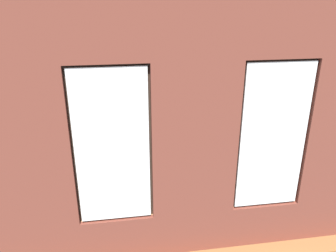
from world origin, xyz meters
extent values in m
cube|color=brown|center=(0.00, 0.00, -0.05)|extent=(6.66, 5.59, 0.10)
cube|color=brown|center=(0.00, 2.42, 1.78)|extent=(1.06, 0.16, 3.56)
cube|color=brown|center=(-0.98, 2.42, 0.31)|extent=(0.91, 0.16, 0.61)
cube|color=brown|center=(-0.98, 2.42, 3.07)|extent=(0.91, 0.16, 0.99)
cube|color=white|center=(-0.98, 2.46, 1.60)|extent=(0.85, 0.03, 1.90)
cube|color=#38281E|center=(-0.98, 2.40, 1.60)|extent=(0.91, 0.04, 1.96)
cube|color=brown|center=(0.98, 2.42, 0.31)|extent=(0.91, 0.16, 0.61)
cube|color=brown|center=(0.98, 2.42, 3.07)|extent=(0.91, 0.16, 0.99)
cube|color=white|center=(0.98, 2.46, 1.60)|extent=(0.85, 0.03, 1.90)
cube|color=#38281E|center=(0.98, 2.40, 1.60)|extent=(0.91, 0.04, 1.96)
cube|color=tan|center=(0.00, 2.32, 0.58)|extent=(3.08, 0.24, 0.06)
cube|color=black|center=(0.00, 2.33, 2.05)|extent=(0.41, 0.03, 0.51)
cube|color=teal|center=(0.00, 2.31, 2.05)|extent=(0.35, 0.01, 0.45)
cube|color=black|center=(0.46, 1.72, 0.21)|extent=(1.86, 0.85, 0.42)
cube|color=black|center=(0.46, 2.04, 0.61)|extent=(1.86, 0.24, 0.38)
cube|color=black|center=(-0.36, 1.72, 0.52)|extent=(0.22, 0.85, 0.24)
cube|color=black|center=(1.29, 1.72, 0.52)|extent=(0.22, 0.85, 0.24)
cube|color=black|center=(0.11, 1.68, 0.48)|extent=(0.65, 0.65, 0.12)
cube|color=black|center=(0.82, 1.68, 0.48)|extent=(0.65, 0.65, 0.12)
cube|color=black|center=(-2.28, 0.41, 0.21)|extent=(0.91, 2.08, 0.42)
cube|color=black|center=(-2.60, 0.41, 0.61)|extent=(0.30, 2.07, 0.38)
cube|color=black|center=(-2.25, -0.51, 0.52)|extent=(0.86, 0.24, 0.24)
cube|color=black|center=(-2.30, 1.33, 0.52)|extent=(0.86, 0.24, 0.24)
cube|color=black|center=(-2.23, 0.01, 0.48)|extent=(0.67, 0.76, 0.12)
cube|color=black|center=(-2.25, 0.82, 0.48)|extent=(0.67, 0.76, 0.12)
cube|color=olive|center=(0.04, -0.50, 0.41)|extent=(1.29, 0.79, 0.04)
cube|color=olive|center=(-0.55, -0.83, 0.20)|extent=(0.07, 0.07, 0.39)
cube|color=olive|center=(0.62, -0.83, 0.20)|extent=(0.07, 0.07, 0.39)
cube|color=olive|center=(-0.55, -0.16, 0.20)|extent=(0.07, 0.07, 0.39)
cube|color=olive|center=(0.62, -0.16, 0.20)|extent=(0.07, 0.07, 0.39)
cylinder|color=#4C4C51|center=(0.42, -0.38, 0.48)|extent=(0.08, 0.08, 0.09)
cylinder|color=gray|center=(-0.32, -0.63, 0.48)|extent=(0.14, 0.14, 0.11)
sphere|color=#3D8E42|center=(-0.32, -0.63, 0.62)|extent=(0.17, 0.17, 0.17)
cube|color=#B2B2B7|center=(0.20, -0.60, 0.44)|extent=(0.11, 0.18, 0.02)
cube|color=#59595B|center=(-0.06, -0.38, 0.44)|extent=(0.16, 0.15, 0.02)
cube|color=black|center=(0.04, -0.50, 0.44)|extent=(0.17, 0.14, 0.02)
cube|color=black|center=(2.68, -0.57, 0.30)|extent=(0.97, 0.42, 0.60)
cube|color=black|center=(2.68, -0.57, 0.62)|extent=(0.42, 0.20, 0.05)
cube|color=black|center=(2.68, -0.57, 0.68)|extent=(0.06, 0.04, 0.06)
cube|color=black|center=(2.68, -0.57, 0.98)|extent=(0.96, 0.04, 0.54)
cube|color=black|center=(2.68, -0.59, 0.98)|extent=(0.91, 0.01, 0.49)
cylinder|color=olive|center=(0.75, -1.64, 0.14)|extent=(0.53, 0.53, 0.28)
ellipsoid|color=silver|center=(0.75, -1.64, 0.49)|extent=(1.18, 1.18, 0.47)
ellipsoid|color=navy|center=(0.84, -1.64, 0.61)|extent=(0.44, 0.44, 0.18)
cylinder|color=#47423D|center=(-0.92, 1.72, 0.18)|extent=(0.31, 0.31, 0.36)
cylinder|color=brown|center=(-0.92, 1.72, 0.60)|extent=(0.06, 0.06, 0.47)
cone|color=#1E5B28|center=(-0.66, 1.74, 1.08)|extent=(0.66, 0.24, 0.62)
cone|color=#1E5B28|center=(-0.94, 1.99, 1.07)|extent=(0.23, 0.67, 0.61)
cone|color=#1E5B28|center=(-1.15, 1.72, 1.11)|extent=(0.59, 0.18, 0.67)
cone|color=#1E5B28|center=(-0.95, 1.51, 1.13)|extent=(0.26, 0.58, 0.69)
cylinder|color=beige|center=(-1.93, -1.07, 0.09)|extent=(0.16, 0.16, 0.18)
cylinder|color=brown|center=(-1.93, -1.07, 0.22)|extent=(0.02, 0.02, 0.08)
ellipsoid|color=#337F38|center=(-1.93, -1.07, 0.35)|extent=(0.26, 0.26, 0.18)
cylinder|color=beige|center=(-1.01, -0.65, 0.10)|extent=(0.18, 0.18, 0.20)
cylinder|color=brown|center=(-1.01, -0.65, 0.24)|extent=(0.03, 0.03, 0.06)
ellipsoid|color=#337F38|center=(-1.01, -0.65, 0.45)|extent=(0.42, 0.42, 0.37)
cylinder|color=#47423D|center=(2.21, 1.87, 0.17)|extent=(0.34, 0.34, 0.34)
cylinder|color=brown|center=(2.21, 1.87, 0.39)|extent=(0.05, 0.05, 0.09)
ellipsoid|color=#286B2D|center=(2.21, 1.87, 0.73)|extent=(0.71, 0.71, 0.59)
cylinder|color=#9E5638|center=(-2.48, -1.80, 0.13)|extent=(0.24, 0.24, 0.27)
cylinder|color=brown|center=(-2.48, -1.80, 0.34)|extent=(0.04, 0.04, 0.15)
ellipsoid|color=#3D8E42|center=(-2.48, -1.80, 0.55)|extent=(0.44, 0.44, 0.27)
cylinder|color=#9E5638|center=(-2.48, 1.87, 0.17)|extent=(0.30, 0.30, 0.34)
cylinder|color=brown|center=(-2.48, 1.87, 0.38)|extent=(0.04, 0.04, 0.08)
cylinder|color=brown|center=(2.13, 0.36, 0.15)|extent=(0.32, 0.32, 0.30)
cylinder|color=brown|center=(2.13, 0.36, 0.55)|extent=(0.06, 0.06, 0.49)
cone|color=#3D8E42|center=(2.31, 0.35, 1.07)|extent=(0.47, 0.15, 0.61)
cone|color=#3D8E42|center=(2.15, 0.61, 1.01)|extent=(0.16, 0.58, 0.52)
cone|color=#3D8E42|center=(1.90, 0.34, 1.03)|extent=(0.55, 0.17, 0.55)
cone|color=#3D8E42|center=(2.17, 0.12, 1.02)|extent=(0.21, 0.57, 0.53)
camera|label=1|loc=(0.88, 5.93, 3.22)|focal=35.00mm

